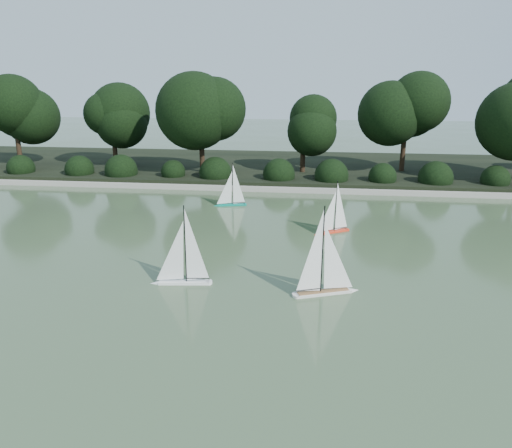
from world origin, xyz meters
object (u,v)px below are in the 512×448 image
at_px(sailboat_white_a, 179,271).
at_px(sailboat_orange, 331,224).
at_px(sailboat_white_b, 329,279).
at_px(sailboat_teal, 229,199).

distance_m(sailboat_white_a, sailboat_orange, 4.89).
distance_m(sailboat_white_a, sailboat_white_b, 2.97).
xyz_separation_m(sailboat_white_a, sailboat_teal, (-0.10, 6.32, -0.04)).
bearing_deg(sailboat_teal, sailboat_white_b, -64.49).
bearing_deg(sailboat_teal, sailboat_orange, -38.38).
bearing_deg(sailboat_teal, sailboat_white_a, -89.05).
height_order(sailboat_white_a, sailboat_orange, sailboat_white_a).
height_order(sailboat_orange, sailboat_teal, sailboat_orange).
distance_m(sailboat_white_b, sailboat_teal, 7.12).
distance_m(sailboat_white_a, sailboat_teal, 6.32).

